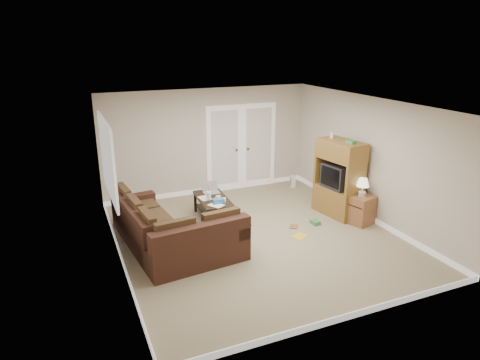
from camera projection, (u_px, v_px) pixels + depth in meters
name	position (u px, v px, depth m)	size (l,w,h in m)	color
floor	(257.00, 237.00, 8.09)	(5.50, 5.50, 0.00)	gray
ceiling	(259.00, 104.00, 7.30)	(5.00, 5.50, 0.02)	silver
wall_left	(115.00, 193.00, 6.77)	(0.02, 5.50, 2.50)	beige
wall_right	(370.00, 160.00, 8.62)	(0.02, 5.50, 2.50)	beige
wall_back	(208.00, 142.00, 10.09)	(5.00, 0.02, 2.50)	beige
wall_front	(352.00, 236.00, 5.29)	(5.00, 0.02, 2.50)	beige
baseboards	(257.00, 235.00, 8.07)	(5.00, 5.50, 0.10)	white
french_doors	(242.00, 148.00, 10.45)	(1.80, 0.05, 2.13)	white
window_left	(108.00, 159.00, 7.56)	(0.05, 1.92, 1.42)	white
sectional_sofa	(168.00, 234.00, 7.50)	(2.00, 2.67, 0.80)	#3D2117
coffee_table	(213.00, 207.00, 8.82)	(0.64, 1.18, 0.79)	black
tv_armoire	(339.00, 178.00, 8.92)	(0.69, 1.07, 1.72)	olive
side_cabinet	(361.00, 207.00, 8.60)	(0.55, 0.55, 0.95)	#915A35
space_heater	(293.00, 182.00, 10.75)	(0.12, 0.10, 0.30)	white
floor_magazine	(300.00, 236.00, 8.12)	(0.30, 0.24, 0.01)	yellow
floor_greenbox	(315.00, 222.00, 8.64)	(0.14, 0.19, 0.08)	#3E884B
floor_book	(290.00, 226.00, 8.53)	(0.15, 0.20, 0.02)	brown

